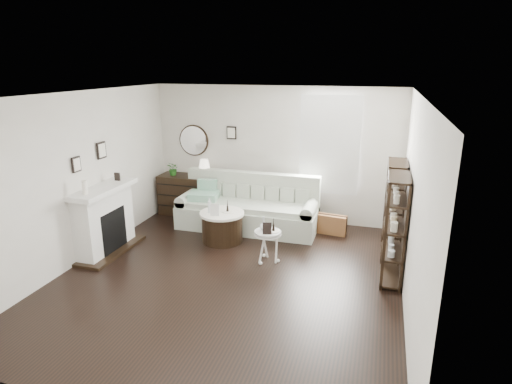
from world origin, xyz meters
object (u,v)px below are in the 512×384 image
(dresser, at_px, (189,195))
(drum_table, at_px, (222,226))
(sofa, at_px, (248,210))
(pedestal_table, at_px, (268,234))

(dresser, distance_m, drum_table, 1.69)
(sofa, xyz_separation_m, drum_table, (-0.24, -0.80, -0.07))
(dresser, xyz_separation_m, drum_table, (1.20, -1.19, -0.14))
(drum_table, height_order, pedestal_table, drum_table)
(sofa, relative_size, dresser, 2.14)
(sofa, xyz_separation_m, dresser, (-1.44, 0.39, 0.07))
(dresser, bearing_deg, pedestal_table, -38.87)
(sofa, xyz_separation_m, pedestal_table, (0.76, -1.39, 0.14))
(dresser, bearing_deg, sofa, -15.03)
(sofa, height_order, dresser, sofa)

